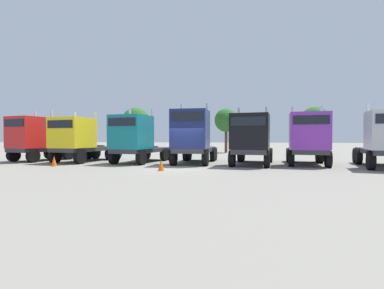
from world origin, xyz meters
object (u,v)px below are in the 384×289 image
at_px(semi_truck_teal, 136,138).
at_px(traffic_cone_mid, 161,165).
at_px(semi_truck_purple, 308,138).
at_px(traffic_cone_far, 54,161).
at_px(semi_truck_red, 35,138).
at_px(semi_truck_yellow, 79,139).
at_px(semi_truck_black, 251,139).
at_px(semi_truck_navy, 193,137).

xyz_separation_m(semi_truck_teal, traffic_cone_mid, (3.30, -4.40, -1.51)).
distance_m(semi_truck_purple, traffic_cone_mid, 10.20).
bearing_deg(traffic_cone_far, semi_truck_red, 141.09).
distance_m(semi_truck_yellow, semi_truck_purple, 16.76).
distance_m(semi_truck_black, traffic_cone_far, 13.21).
relative_size(semi_truck_red, semi_truck_teal, 0.94).
distance_m(semi_truck_red, semi_truck_navy, 12.95).
xyz_separation_m(semi_truck_black, traffic_cone_far, (-12.78, -3.03, -1.46)).
height_order(semi_truck_teal, semi_truck_purple, semi_truck_purple).
bearing_deg(semi_truck_black, traffic_cone_mid, -44.01).
bearing_deg(traffic_cone_far, traffic_cone_mid, -8.60).
distance_m(semi_truck_red, semi_truck_purple, 20.79).
distance_m(semi_truck_black, semi_truck_purple, 3.82).
relative_size(semi_truck_teal, semi_truck_black, 0.99).
height_order(semi_truck_red, semi_truck_purple, semi_truck_red).
bearing_deg(semi_truck_black, semi_truck_teal, -85.06).
bearing_deg(traffic_cone_mid, semi_truck_teal, 126.91).
height_order(semi_truck_purple, traffic_cone_far, semi_truck_purple).
bearing_deg(traffic_cone_mid, traffic_cone_far, 171.40).
relative_size(semi_truck_yellow, traffic_cone_mid, 10.00).
relative_size(semi_truck_yellow, semi_truck_navy, 1.02).
height_order(semi_truck_teal, traffic_cone_far, semi_truck_teal).
height_order(semi_truck_navy, traffic_cone_mid, semi_truck_navy).
xyz_separation_m(semi_truck_red, semi_truck_yellow, (4.04, -0.28, -0.05)).
height_order(semi_truck_red, semi_truck_teal, semi_truck_red).
height_order(semi_truck_yellow, semi_truck_teal, semi_truck_teal).
relative_size(semi_truck_red, semi_truck_navy, 0.96).
relative_size(semi_truck_yellow, semi_truck_purple, 1.09).
height_order(semi_truck_navy, traffic_cone_far, semi_truck_navy).
xyz_separation_m(semi_truck_teal, semi_truck_black, (8.37, -0.20, -0.02)).
relative_size(semi_truck_navy, semi_truck_black, 0.97).
bearing_deg(semi_truck_black, semi_truck_yellow, -84.25).
distance_m(semi_truck_yellow, traffic_cone_far, 3.48).
bearing_deg(semi_truck_navy, traffic_cone_far, -69.22).
relative_size(semi_truck_black, traffic_cone_far, 9.37).
bearing_deg(semi_truck_red, semi_truck_purple, 102.92).
height_order(semi_truck_red, traffic_cone_mid, semi_truck_red).
height_order(traffic_cone_mid, traffic_cone_far, traffic_cone_far).
relative_size(semi_truck_red, semi_truck_black, 0.93).
distance_m(semi_truck_red, semi_truck_teal, 8.67).
xyz_separation_m(semi_truck_navy, traffic_cone_mid, (-0.97, -4.39, -1.63)).
distance_m(semi_truck_black, traffic_cone_mid, 6.74).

